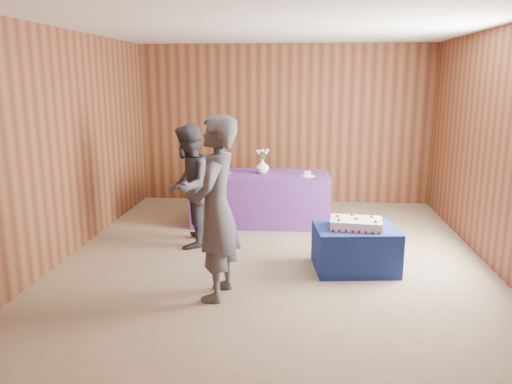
# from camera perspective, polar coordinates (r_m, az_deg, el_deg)

# --- Properties ---
(ground) EXTENTS (6.00, 6.00, 0.00)m
(ground) POSITION_cam_1_polar(r_m,az_deg,el_deg) (6.03, 1.97, -7.82)
(ground) COLOR #86775C
(ground) RESTS_ON ground
(room_shell) EXTENTS (5.04, 6.04, 2.72)m
(room_shell) POSITION_cam_1_polar(r_m,az_deg,el_deg) (5.65, 2.11, 9.56)
(room_shell) COLOR brown
(room_shell) RESTS_ON ground
(cake_table) EXTENTS (0.98, 0.80, 0.50)m
(cake_table) POSITION_cam_1_polar(r_m,az_deg,el_deg) (5.79, 11.25, -6.31)
(cake_table) COLOR navy
(cake_table) RESTS_ON ground
(serving_table) EXTENTS (2.02, 0.95, 0.75)m
(serving_table) POSITION_cam_1_polar(r_m,az_deg,el_deg) (7.46, 0.59, -0.71)
(serving_table) COLOR #5A2E81
(serving_table) RESTS_ON ground
(sheet_cake) EXTENTS (0.63, 0.46, 0.14)m
(sheet_cake) POSITION_cam_1_polar(r_m,az_deg,el_deg) (5.67, 11.36, -3.54)
(sheet_cake) COLOR white
(sheet_cake) RESTS_ON cake_table
(vase) EXTENTS (0.24, 0.24, 0.21)m
(vase) POSITION_cam_1_polar(r_m,az_deg,el_deg) (7.39, 0.73, 2.96)
(vase) COLOR white
(vase) RESTS_ON serving_table
(flower_spray) EXTENTS (0.20, 0.20, 0.15)m
(flower_spray) POSITION_cam_1_polar(r_m,az_deg,el_deg) (7.35, 0.74, 4.74)
(flower_spray) COLOR #315D25
(flower_spray) RESTS_ON vase
(platter) EXTENTS (0.34, 0.34, 0.02)m
(platter) POSITION_cam_1_polar(r_m,az_deg,el_deg) (7.46, -4.11, 2.28)
(platter) COLOR #554890
(platter) RESTS_ON serving_table
(plate) EXTENTS (0.26, 0.26, 0.01)m
(plate) POSITION_cam_1_polar(r_m,az_deg,el_deg) (7.21, 5.91, 1.84)
(plate) COLOR white
(plate) RESTS_ON serving_table
(cake_slice) EXTENTS (0.09, 0.08, 0.09)m
(cake_slice) POSITION_cam_1_polar(r_m,az_deg,el_deg) (7.20, 5.92, 2.16)
(cake_slice) COLOR white
(cake_slice) RESTS_ON plate
(knife) EXTENTS (0.26, 0.05, 0.00)m
(knife) POSITION_cam_1_polar(r_m,az_deg,el_deg) (7.05, 5.96, 1.56)
(knife) COLOR #ADADB1
(knife) RESTS_ON serving_table
(guest_left) EXTENTS (0.51, 0.70, 1.80)m
(guest_left) POSITION_cam_1_polar(r_m,az_deg,el_deg) (4.82, -4.57, -1.95)
(guest_left) COLOR #3D3E48
(guest_left) RESTS_ON ground
(guest_right) EXTENTS (0.60, 0.76, 1.57)m
(guest_right) POSITION_cam_1_polar(r_m,az_deg,el_deg) (6.40, -7.71, 0.65)
(guest_right) COLOR #32313B
(guest_right) RESTS_ON ground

